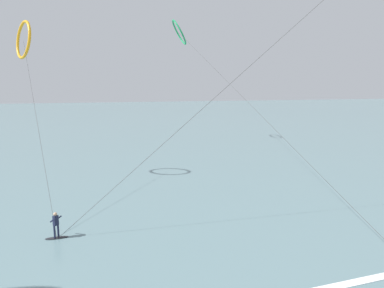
% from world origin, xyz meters
% --- Properties ---
extents(sea_water, '(400.00, 200.00, 0.08)m').
position_xyz_m(sea_water, '(0.00, 104.98, 0.04)').
color(sea_water, slate).
rests_on(sea_water, ground).
extents(surfer_charcoal, '(1.40, 0.73, 1.70)m').
position_xyz_m(surfer_charcoal, '(-8.82, 20.11, 0.82)').
color(surfer_charcoal, black).
rests_on(surfer_charcoal, ground).
extents(kite_emerald, '(3.15, 51.35, 20.35)m').
position_xyz_m(kite_emerald, '(8.61, 56.42, 18.24)').
color(kite_emerald, '#199351').
rests_on(kite_emerald, ground).
extents(kite_amber, '(4.48, 17.05, 15.66)m').
position_xyz_m(kite_amber, '(-12.12, 35.29, 13.80)').
color(kite_amber, orange).
rests_on(kite_amber, ground).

